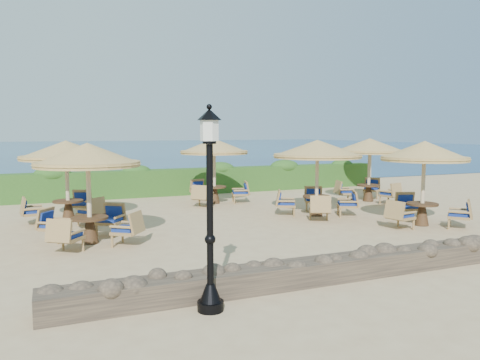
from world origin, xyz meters
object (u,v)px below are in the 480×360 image
(extra_parasol, at_px, (371,147))
(cafe_set_1, at_px, (317,162))
(cafe_set_2, at_px, (424,166))
(cafe_set_5, at_px, (369,155))
(cafe_set_0, at_px, (88,175))
(cafe_set_4, at_px, (214,157))
(lamp_post, at_px, (210,218))
(cafe_set_3, at_px, (66,163))

(extra_parasol, relative_size, cafe_set_1, 0.78)
(cafe_set_2, bearing_deg, cafe_set_5, 70.76)
(cafe_set_0, bearing_deg, cafe_set_1, 8.76)
(extra_parasol, distance_m, cafe_set_5, 4.00)
(cafe_set_4, height_order, cafe_set_5, same)
(cafe_set_2, bearing_deg, extra_parasol, 62.15)
(cafe_set_0, xyz_separation_m, cafe_set_1, (7.68, 1.18, 0.08))
(cafe_set_0, distance_m, cafe_set_2, 9.96)
(cafe_set_0, xyz_separation_m, cafe_set_5, (11.52, 3.27, 0.14))
(lamp_post, height_order, cafe_set_2, lamp_post)
(cafe_set_2, xyz_separation_m, cafe_set_4, (-4.52, 6.75, 0.03))
(cafe_set_1, bearing_deg, cafe_set_4, 120.34)
(cafe_set_0, distance_m, cafe_set_3, 3.40)
(lamp_post, xyz_separation_m, cafe_set_5, (10.10, 8.89, 0.39))
(cafe_set_4, bearing_deg, cafe_set_3, -162.19)
(extra_parasol, height_order, cafe_set_4, cafe_set_4)
(cafe_set_4, distance_m, cafe_set_5, 6.50)
(cafe_set_3, bearing_deg, extra_parasol, 11.74)
(lamp_post, bearing_deg, cafe_set_1, 47.43)
(lamp_post, relative_size, cafe_set_0, 1.21)
(extra_parasol, relative_size, cafe_set_2, 0.87)
(extra_parasol, relative_size, cafe_set_4, 0.85)
(cafe_set_3, bearing_deg, cafe_set_2, -25.64)
(cafe_set_2, distance_m, cafe_set_3, 11.36)
(cafe_set_4, relative_size, cafe_set_5, 0.96)
(lamp_post, bearing_deg, cafe_set_2, 25.91)
(lamp_post, distance_m, cafe_set_5, 13.46)
(cafe_set_3, xyz_separation_m, cafe_set_4, (5.72, 1.84, -0.03))
(cafe_set_1, distance_m, cafe_set_5, 4.37)
(extra_parasol, xyz_separation_m, cafe_set_5, (-2.50, -3.11, -0.23))
(cafe_set_1, relative_size, cafe_set_3, 1.05)
(extra_parasol, xyz_separation_m, cafe_set_0, (-14.02, -6.37, -0.36))
(cafe_set_3, relative_size, cafe_set_5, 0.99)
(cafe_set_1, xyz_separation_m, cafe_set_5, (3.84, 2.08, 0.05))
(cafe_set_0, bearing_deg, cafe_set_2, -8.87)
(extra_parasol, bearing_deg, cafe_set_2, -117.85)
(cafe_set_3, bearing_deg, cafe_set_5, -0.53)
(cafe_set_2, xyz_separation_m, cafe_set_5, (1.68, 4.80, 0.07))
(cafe_set_4, bearing_deg, extra_parasol, 7.59)
(extra_parasol, bearing_deg, cafe_set_3, -168.26)
(cafe_set_0, height_order, cafe_set_5, same)
(cafe_set_2, relative_size, cafe_set_4, 0.98)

